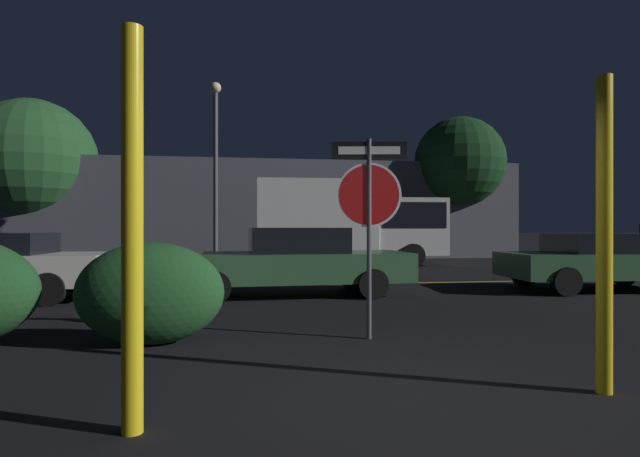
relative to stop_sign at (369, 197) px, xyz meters
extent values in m
plane|color=black|center=(-0.37, -2.26, -1.79)|extent=(260.00, 260.00, 0.00)
cube|color=gold|center=(-0.37, 6.06, -1.78)|extent=(34.28, 0.12, 0.01)
cylinder|color=#4C4C51|center=(0.00, 0.00, -0.53)|extent=(0.06, 0.06, 2.52)
cylinder|color=white|center=(0.00, 0.00, 0.03)|extent=(0.81, 0.14, 0.82)
cylinder|color=#B71414|center=(0.00, 0.00, 0.03)|extent=(0.75, 0.14, 0.76)
cube|color=black|center=(0.00, 0.00, 0.58)|extent=(0.94, 0.18, 0.22)
cube|color=white|center=(0.00, 0.00, 0.58)|extent=(0.77, 0.16, 0.10)
cylinder|color=yellow|center=(-2.29, -2.58, -0.40)|extent=(0.15, 0.15, 2.77)
cylinder|color=yellow|center=(1.47, -2.30, -0.45)|extent=(0.13, 0.13, 2.68)
ellipsoid|color=#1E4C23|center=(-2.66, 0.07, -1.17)|extent=(1.74, 0.92, 1.23)
cylinder|color=black|center=(-5.04, 3.39, -1.49)|extent=(0.60, 0.20, 0.60)
cylinder|color=black|center=(-5.04, 5.05, -1.49)|extent=(0.60, 0.20, 0.60)
cube|color=#335B38|center=(-0.64, 4.19, -1.19)|extent=(4.95, 2.02, 0.58)
cube|color=black|center=(-0.49, 4.20, -0.64)|extent=(2.02, 1.64, 0.52)
cylinder|color=black|center=(-2.11, 3.26, -1.49)|extent=(0.61, 0.22, 0.60)
cylinder|color=black|center=(-2.18, 5.00, -1.49)|extent=(0.61, 0.22, 0.60)
cylinder|color=black|center=(0.91, 3.38, -1.49)|extent=(0.61, 0.22, 0.60)
cylinder|color=black|center=(0.84, 5.13, -1.49)|extent=(0.61, 0.22, 0.60)
sphere|color=#F4EFCC|center=(-3.08, 3.53, -1.17)|extent=(0.14, 0.14, 0.14)
sphere|color=#F4EFCC|center=(-3.13, 4.66, -1.17)|extent=(0.14, 0.14, 0.14)
cube|color=#335B38|center=(6.24, 4.01, -1.22)|extent=(4.17, 2.04, 0.54)
cube|color=black|center=(6.12, 4.02, -0.73)|extent=(1.72, 1.65, 0.43)
cylinder|color=black|center=(7.55, 4.81, -1.49)|extent=(0.61, 0.23, 0.60)
cylinder|color=black|center=(5.03, 4.95, -1.49)|extent=(0.61, 0.23, 0.60)
cylinder|color=black|center=(4.93, 3.22, -1.49)|extent=(0.61, 0.23, 0.60)
cylinder|color=black|center=(10.45, 8.39, -1.49)|extent=(0.61, 0.23, 0.60)
sphere|color=#F4EFCC|center=(9.74, 6.90, -1.12)|extent=(0.14, 0.14, 0.14)
sphere|color=#F4EFCC|center=(9.69, 8.04, -1.12)|extent=(0.14, 0.14, 0.14)
cube|color=silver|center=(4.41, 12.06, -0.34)|extent=(2.68, 2.33, 2.09)
cube|color=black|center=(4.41, 12.06, 0.07)|extent=(2.42, 2.37, 0.92)
cube|color=silver|center=(0.98, 12.18, -0.02)|extent=(4.33, 2.53, 2.73)
cylinder|color=black|center=(4.38, 13.21, -1.37)|extent=(0.85, 0.31, 0.84)
cylinder|color=black|center=(4.30, 10.92, -1.37)|extent=(0.85, 0.31, 0.84)
cylinder|color=black|center=(0.26, 13.35, -1.37)|extent=(0.85, 0.31, 0.84)
cylinder|color=black|center=(0.19, 11.05, -1.37)|extent=(0.85, 0.31, 0.84)
cylinder|color=#4C4C51|center=(-2.62, 11.67, 1.27)|extent=(0.16, 0.16, 6.11)
sphere|color=#F9E5B2|center=(-2.62, 11.67, 4.52)|extent=(0.39, 0.39, 0.39)
cylinder|color=#422D1E|center=(8.37, 16.13, -0.29)|extent=(0.32, 0.32, 2.98)
sphere|color=#143819|center=(8.37, 16.13, 2.72)|extent=(4.22, 4.22, 4.22)
cylinder|color=#422D1E|center=(-10.69, 16.97, -0.57)|extent=(0.32, 0.32, 2.43)
sphere|color=#235128|center=(-10.69, 16.97, 2.53)|extent=(5.25, 5.25, 5.25)
cube|color=#4C4C56|center=(-2.08, 17.81, 0.44)|extent=(26.47, 4.09, 4.45)
camera|label=1|loc=(-1.52, -6.12, -0.39)|focal=28.00mm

